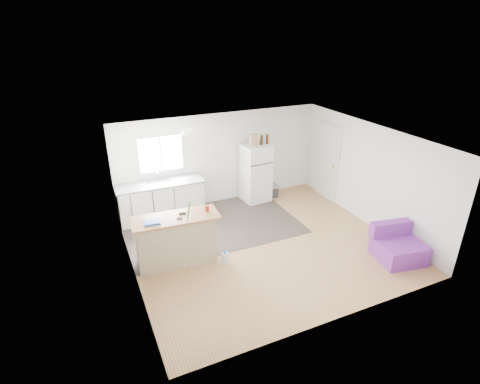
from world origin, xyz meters
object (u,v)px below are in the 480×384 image
at_px(kitchen_cabinets, 161,200).
at_px(bottle_right, 267,139).
at_px(purple_seat, 397,247).
at_px(cooler, 270,191).
at_px(cardboard_box, 254,140).
at_px(blue_tray, 152,222).
at_px(bottle_left, 262,140).
at_px(mop, 184,256).
at_px(peninsula, 176,240).
at_px(red_cup, 207,208).
at_px(cleaner_jug, 225,258).
at_px(refrigerator, 256,173).

distance_m(kitchen_cabinets, bottle_right, 3.11).
bearing_deg(bottle_right, purple_seat, -73.21).
xyz_separation_m(kitchen_cabinets, cooler, (3.03, -0.01, -0.31)).
distance_m(kitchen_cabinets, cardboard_box, 2.77).
bearing_deg(cooler, kitchen_cabinets, -173.44).
bearing_deg(bottle_right, cardboard_box, -178.61).
relative_size(kitchen_cabinets, cardboard_box, 7.03).
distance_m(blue_tray, bottle_left, 3.92).
distance_m(mop, bottle_right, 3.93).
xyz_separation_m(kitchen_cabinets, blue_tray, (-0.62, -2.09, 0.57)).
relative_size(kitchen_cabinets, peninsula, 1.23).
relative_size(cooler, blue_tray, 1.57).
distance_m(cooler, red_cup, 3.39).
distance_m(kitchen_cabinets, red_cup, 2.19).
distance_m(cleaner_jug, red_cup, 1.07).
distance_m(cardboard_box, bottle_right, 0.39).
bearing_deg(cardboard_box, peninsula, -143.73).
distance_m(blue_tray, bottle_right, 4.07).
xyz_separation_m(cardboard_box, bottle_right, (0.39, 0.01, -0.02)).
bearing_deg(cardboard_box, mop, -140.39).
bearing_deg(bottle_left, cleaner_jug, -130.10).
distance_m(kitchen_cabinets, cleaner_jug, 2.59).
bearing_deg(kitchen_cabinets, blue_tray, -105.04).
relative_size(purple_seat, bottle_left, 4.04).
relative_size(cooler, mop, 0.33).
bearing_deg(peninsula, bottle_right, 36.65).
distance_m(mop, red_cup, 1.05).
bearing_deg(bottle_right, cooler, 21.04).
bearing_deg(refrigerator, red_cup, -139.94).
bearing_deg(cardboard_box, bottle_left, -0.35).
relative_size(peninsula, refrigerator, 1.09).
xyz_separation_m(kitchen_cabinets, red_cup, (0.48, -2.05, 0.61)).
xyz_separation_m(purple_seat, bottle_right, (-1.11, 3.67, 1.43)).
bearing_deg(mop, bottle_right, 7.73).
bearing_deg(mop, purple_seat, -48.76).
distance_m(cooler, purple_seat, 3.85).
distance_m(purple_seat, cleaner_jug, 3.52).
height_order(kitchen_cabinets, red_cup, kitchen_cabinets).
relative_size(kitchen_cabinets, blue_tray, 7.03).
relative_size(purple_seat, blue_tray, 3.36).
bearing_deg(purple_seat, cooler, 114.56).
distance_m(refrigerator, cooler, 0.76).
bearing_deg(bottle_right, peninsula, -147.25).
distance_m(refrigerator, bottle_left, 0.92).
relative_size(cardboard_box, bottle_right, 1.20).
bearing_deg(blue_tray, kitchen_cabinets, 73.50).
bearing_deg(cooler, red_cup, -134.55).
xyz_separation_m(cleaner_jug, bottle_left, (2.01, 2.39, 1.57)).
relative_size(cooler, red_cup, 3.91).
relative_size(peninsula, bottle_left, 6.86).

